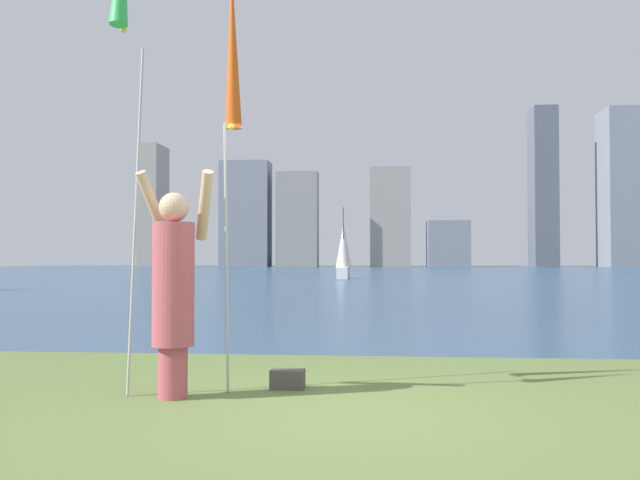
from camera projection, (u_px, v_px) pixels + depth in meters
ground at (380, 275)px, 56.08m from camera, size 120.00×138.00×0.12m
person at (174, 285)px, 6.06m from camera, size 0.74×0.55×2.02m
kite_flag_right at (232, 55)px, 6.50m from camera, size 0.16×0.46×4.00m
bag at (288, 379)px, 6.46m from camera, size 0.32×0.19×0.18m
sailboat_1 at (167, 255)px, 40.57m from camera, size 1.51×2.17×4.40m
sailboat_2 at (343, 252)px, 42.77m from camera, size 1.01×1.99×4.43m
skyline_tower_0 at (153, 206)px, 111.17m from camera, size 3.15×6.73×19.56m
skyline_tower_1 at (246, 214)px, 107.54m from camera, size 7.61×4.81×16.42m
skyline_tower_2 at (297, 219)px, 106.48m from camera, size 6.41×3.50×14.67m
skyline_tower_3 at (390, 218)px, 110.56m from camera, size 6.36×6.94×15.73m
skyline_tower_4 at (448, 244)px, 107.10m from camera, size 6.47×5.11×7.11m
skyline_tower_5 at (543, 187)px, 107.97m from camera, size 3.68×5.55×24.95m
skyline_tower_6 at (623, 188)px, 103.85m from camera, size 6.07×7.07×23.81m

